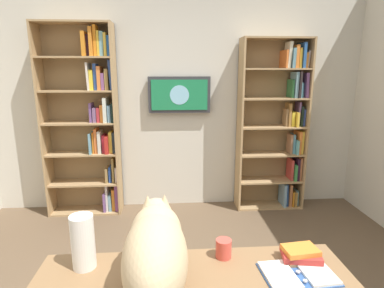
% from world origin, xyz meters
% --- Properties ---
extents(wall_back, '(4.52, 0.06, 2.70)m').
position_xyz_m(wall_back, '(0.00, -2.23, 1.35)').
color(wall_back, beige).
rests_on(wall_back, ground).
extents(bookshelf_left, '(0.80, 0.28, 2.03)m').
position_xyz_m(bookshelf_left, '(-1.21, -2.06, 1.03)').
color(bookshelf_left, tan).
rests_on(bookshelf_left, ground).
extents(bookshelf_right, '(0.83, 0.28, 2.17)m').
position_xyz_m(bookshelf_right, '(1.01, -2.06, 1.13)').
color(bookshelf_right, tan).
rests_on(bookshelf_right, ground).
extents(wall_mounted_tv, '(0.73, 0.07, 0.42)m').
position_xyz_m(wall_mounted_tv, '(-0.02, -2.15, 1.39)').
color(wall_mounted_tv, '#333338').
extents(cat, '(0.27, 0.70, 0.37)m').
position_xyz_m(cat, '(0.17, 0.38, 0.92)').
color(cat, '#D1B284').
rests_on(cat, desk).
extents(open_binder, '(0.35, 0.25, 0.02)m').
position_xyz_m(open_binder, '(-0.48, 0.34, 0.75)').
color(open_binder, '#335999').
rests_on(open_binder, desk).
extents(paper_towel_roll, '(0.11, 0.11, 0.27)m').
position_xyz_m(paper_towel_roll, '(0.52, 0.20, 0.87)').
color(paper_towel_roll, white).
rests_on(paper_towel_roll, desk).
extents(coffee_mug, '(0.08, 0.08, 0.10)m').
position_xyz_m(coffee_mug, '(-0.16, 0.17, 0.79)').
color(coffee_mug, '#D84C3F').
rests_on(coffee_mug, desk).
extents(desk_book_stack, '(0.20, 0.16, 0.07)m').
position_xyz_m(desk_book_stack, '(-0.54, 0.23, 0.78)').
color(desk_book_stack, '#996B42').
rests_on(desk_book_stack, desk).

